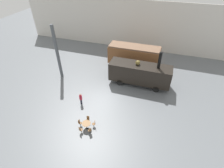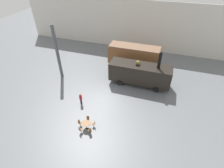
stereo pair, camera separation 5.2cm
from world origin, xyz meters
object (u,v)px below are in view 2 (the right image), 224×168
(steam_locomotive, at_px, (140,73))
(cafe_table_near, at_px, (86,124))
(visitor_person, at_px, (81,98))
(passenger_coach_wooden, at_px, (134,55))
(cafe_chair_0, at_px, (90,130))

(steam_locomotive, xyz_separation_m, cafe_table_near, (-3.91, -9.63, -1.29))
(cafe_table_near, bearing_deg, visitor_person, 124.02)
(visitor_person, bearing_deg, steam_locomotive, 45.99)
(cafe_table_near, bearing_deg, passenger_coach_wooden, 81.41)
(visitor_person, bearing_deg, passenger_coach_wooden, 68.00)
(passenger_coach_wooden, height_order, visitor_person, passenger_coach_wooden)
(passenger_coach_wooden, relative_size, cafe_table_near, 8.46)
(cafe_table_near, relative_size, visitor_person, 0.58)
(visitor_person, bearing_deg, cafe_chair_0, -53.36)
(steam_locomotive, relative_size, cafe_chair_0, 9.75)
(passenger_coach_wooden, distance_m, cafe_chair_0, 14.73)
(passenger_coach_wooden, relative_size, steam_locomotive, 0.95)
(cafe_chair_0, relative_size, visitor_person, 0.53)
(cafe_chair_0, bearing_deg, passenger_coach_wooden, -54.78)
(passenger_coach_wooden, xyz_separation_m, cafe_chair_0, (-1.47, -14.55, -1.74))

